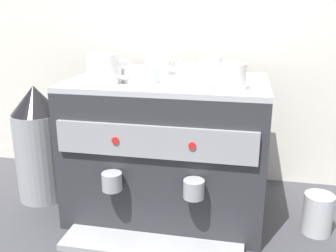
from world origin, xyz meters
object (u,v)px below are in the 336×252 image
Objects in this scene: ceramic_cup_3 at (109,69)px; ceramic_cup_0 at (100,66)px; ceramic_bowl_0 at (141,75)px; coffee_grinder at (40,143)px; ceramic_cup_2 at (212,69)px; milk_pitcher at (318,214)px; ceramic_cup_1 at (159,62)px; ceramic_bowl_1 at (190,70)px; ceramic_cup_4 at (231,76)px; espresso_machine at (168,149)px.

ceramic_cup_0 is at bearing 125.62° from ceramic_cup_3.
ceramic_bowl_0 is 0.28× the size of coffee_grinder.
ceramic_cup_3 is at bearing -162.44° from ceramic_cup_2.
milk_pitcher is (0.67, -0.03, -0.41)m from ceramic_cup_0.
ceramic_cup_1 is 0.67m from milk_pitcher.
ceramic_cup_0 is 0.14m from ceramic_bowl_0.
ceramic_cup_1 is 1.32× the size of ceramic_bowl_1.
ceramic_cup_1 reaches higher than ceramic_bowl_1.
ceramic_cup_0 is 1.08× the size of ceramic_cup_4.
ceramic_cup_0 reaches higher than milk_pitcher.
espresso_machine is 5.17× the size of ceramic_cup_0.
ceramic_cup_0 is 0.79m from milk_pitcher.
ceramic_cup_3 reaches higher than ceramic_cup_0.
ceramic_bowl_0 is at bearing -101.27° from ceramic_cup_1.
ceramic_cup_2 is 0.91× the size of ceramic_cup_3.
ceramic_cup_3 is 0.10m from ceramic_bowl_0.
ceramic_bowl_0 is 0.93× the size of milk_pitcher.
ceramic_cup_0 reaches higher than ceramic_bowl_1.
ceramic_bowl_0 is 0.46m from coffee_grinder.
ceramic_cup_1 is 1.21× the size of ceramic_cup_2.
ceramic_bowl_1 is (0.20, 0.20, -0.03)m from ceramic_cup_3.
ceramic_bowl_0 reaches higher than milk_pitcher.
coffee_grinder is at bearing 178.83° from ceramic_cup_2.
ceramic_cup_3 is 0.42m from coffee_grinder.
ceramic_cup_0 is at bearing 169.97° from ceramic_bowl_0.
milk_pitcher is at bearing 12.02° from ceramic_cup_4.
ceramic_cup_2 is 0.21m from ceramic_bowl_0.
espresso_machine is at bearing -116.57° from ceramic_bowl_1.
ceramic_bowl_0 is at bearing -131.71° from ceramic_bowl_1.
ceramic_cup_0 is at bearing 167.88° from ceramic_cup_4.
ceramic_cup_1 reaches higher than ceramic_cup_2.
ceramic_cup_1 is at bearing 151.22° from ceramic_cup_2.
ceramic_bowl_1 is at bearing 24.30° from ceramic_cup_0.
espresso_machine is 0.32m from ceramic_cup_3.
coffee_grinder is at bearing -167.99° from ceramic_cup_1.
ceramic_bowl_1 reaches higher than milk_pitcher.
ceramic_cup_2 is 1.10× the size of ceramic_bowl_1.
ceramic_cup_3 reaches higher than ceramic_cup_4.
coffee_grinder is at bearing 170.47° from ceramic_cup_4.
ceramic_cup_1 is at bearing 61.05° from ceramic_cup_3.
ceramic_cup_3 is 0.90× the size of milk_pitcher.
espresso_machine is 4.83× the size of milk_pitcher.
ceramic_bowl_0 is (-0.07, -0.04, 0.24)m from espresso_machine.
ceramic_cup_1 is 1.06× the size of ceramic_bowl_0.
ceramic_cup_3 is at bearing -54.38° from ceramic_cup_0.
ceramic_cup_1 is 0.50m from coffee_grinder.
ceramic_cup_3 is 1.21× the size of ceramic_bowl_1.
ceramic_cup_3 is at bearing -135.99° from ceramic_bowl_1.
ceramic_bowl_1 is 0.23× the size of coffee_grinder.
ceramic_cup_1 is at bearing 116.47° from espresso_machine.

